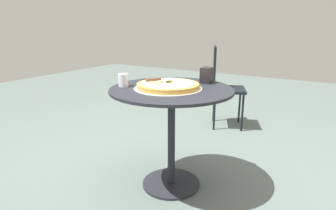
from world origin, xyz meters
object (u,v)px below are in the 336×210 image
object	(u,v)px
patio_chair_far	(222,82)
napkin_dispenser	(207,75)
pizza_server	(160,79)
drinking_cup	(123,80)
pizza_on_tray	(168,86)
patio_table	(171,113)

from	to	relation	value
patio_chair_far	napkin_dispenser	bearing A→B (deg)	14.46
pizza_server	drinking_cup	xyz separation A→B (m)	(0.08, -0.25, -0.02)
pizza_server	patio_chair_far	size ratio (longest dim) A/B	0.22
drinking_cup	patio_chair_far	xyz separation A→B (m)	(-1.55, 0.15, -0.26)
pizza_on_tray	drinking_cup	distance (m)	0.32
pizza_on_tray	pizza_server	world-z (taller)	pizza_server
patio_table	pizza_server	size ratio (longest dim) A/B	4.09
pizza_server	drinking_cup	size ratio (longest dim) A/B	2.31
patio_table	napkin_dispenser	size ratio (longest dim) A/B	7.41
patio_table	pizza_on_tray	bearing A→B (deg)	-35.97
drinking_cup	napkin_dispenser	world-z (taller)	napkin_dispenser
pizza_server	napkin_dispenser	size ratio (longest dim) A/B	1.81
napkin_dispenser	patio_table	bearing A→B (deg)	-27.42
napkin_dispenser	patio_chair_far	xyz separation A→B (m)	(-1.12, -0.29, -0.27)
napkin_dispenser	pizza_server	bearing A→B (deg)	-34.01
pizza_server	napkin_dispenser	world-z (taller)	napkin_dispenser
pizza_on_tray	patio_chair_far	world-z (taller)	patio_chair_far
pizza_on_tray	pizza_server	size ratio (longest dim) A/B	2.23
pizza_server	drinking_cup	distance (m)	0.26
patio_table	drinking_cup	distance (m)	0.41
drinking_cup	pizza_server	bearing A→B (deg)	108.69
pizza_server	patio_chair_far	distance (m)	1.49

